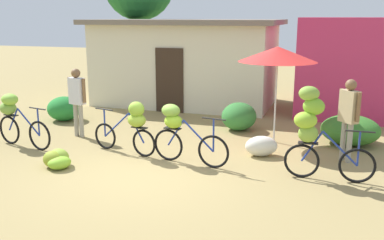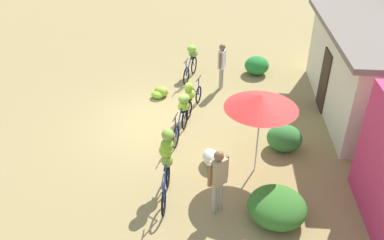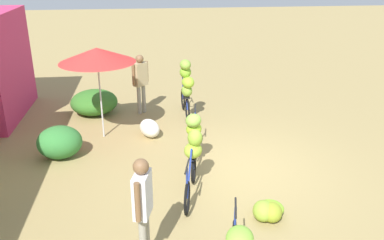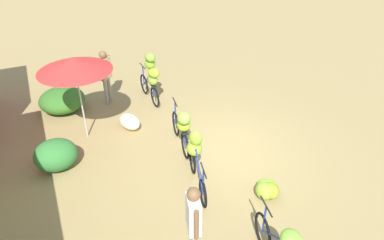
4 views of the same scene
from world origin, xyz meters
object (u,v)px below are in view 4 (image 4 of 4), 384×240
(bicycle_by_shop, at_px, (151,74))
(produce_sack, at_px, (130,122))
(banana_pile_on_ground, at_px, (267,190))
(market_umbrella, at_px, (74,64))
(person_vendor, at_px, (193,219))
(person_bystander, at_px, (105,72))
(bicycle_near_pile, at_px, (196,155))
(bicycle_center_loaded, at_px, (182,126))

(bicycle_by_shop, bearing_deg, produce_sack, 136.27)
(banana_pile_on_ground, bearing_deg, market_umbrella, 38.77)
(banana_pile_on_ground, xyz_separation_m, produce_sack, (3.77, 1.96, 0.07))
(person_vendor, distance_m, person_bystander, 6.31)
(person_bystander, bearing_deg, market_umbrella, 148.79)
(person_bystander, bearing_deg, banana_pile_on_ground, -158.56)
(banana_pile_on_ground, distance_m, person_bystander, 5.96)
(bicycle_near_pile, relative_size, bicycle_by_shop, 0.96)
(banana_pile_on_ground, bearing_deg, produce_sack, 27.51)
(banana_pile_on_ground, bearing_deg, person_bystander, 21.44)
(bicycle_near_pile, bearing_deg, produce_sack, 16.23)
(bicycle_by_shop, height_order, produce_sack, bicycle_by_shop)
(bicycle_center_loaded, xyz_separation_m, person_bystander, (3.25, 1.13, 0.34))
(bicycle_by_shop, distance_m, person_vendor, 5.82)
(banana_pile_on_ground, relative_size, person_bystander, 0.42)
(market_umbrella, xyz_separation_m, bicycle_near_pile, (-2.79, -1.94, -1.39))
(bicycle_near_pile, bearing_deg, bicycle_center_loaded, -8.10)
(bicycle_by_shop, bearing_deg, person_vendor, 168.00)
(produce_sack, relative_size, person_bystander, 0.41)
(bicycle_near_pile, relative_size, produce_sack, 2.37)
(bicycle_near_pile, xyz_separation_m, bicycle_by_shop, (3.76, -0.27, 0.30))
(produce_sack, bearing_deg, person_vendor, 177.96)
(market_umbrella, distance_m, banana_pile_on_ground, 5.35)
(bicycle_by_shop, relative_size, produce_sack, 2.46)
(market_umbrella, distance_m, bicycle_near_pile, 3.67)
(market_umbrella, relative_size, banana_pile_on_ground, 3.16)
(person_vendor, bearing_deg, person_bystander, 0.25)
(bicycle_by_shop, xyz_separation_m, person_bystander, (0.62, 1.24, 0.05))
(bicycle_center_loaded, height_order, banana_pile_on_ground, bicycle_center_loaded)
(bicycle_near_pile, height_order, bicycle_by_shop, bicycle_by_shop)
(market_umbrella, relative_size, person_bystander, 1.32)
(bicycle_by_shop, bearing_deg, bicycle_near_pile, 175.91)
(market_umbrella, bearing_deg, bicycle_near_pile, -145.23)
(bicycle_near_pile, relative_size, banana_pile_on_ground, 2.31)
(market_umbrella, height_order, bicycle_near_pile, market_umbrella)
(bicycle_near_pile, height_order, bicycle_center_loaded, bicycle_center_loaded)
(bicycle_center_loaded, bearing_deg, person_bystander, 19.21)
(bicycle_by_shop, distance_m, person_bystander, 1.39)
(produce_sack, bearing_deg, bicycle_center_loaded, -148.46)
(produce_sack, bearing_deg, market_umbrella, 84.20)
(bicycle_near_pile, xyz_separation_m, person_vendor, (-1.93, 0.94, 0.35))
(bicycle_near_pile, distance_m, banana_pile_on_ground, 1.71)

